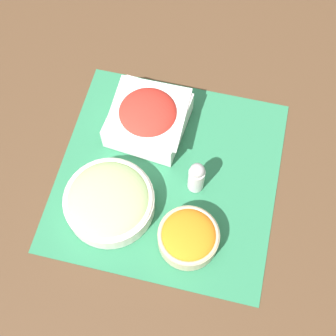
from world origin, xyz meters
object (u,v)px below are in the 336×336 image
at_px(tomato_bowl, 148,118).
at_px(carrot_bowl, 188,237).
at_px(pepper_shaker, 196,177).
at_px(cucumber_bowl, 109,201).

height_order(tomato_bowl, carrot_bowl, tomato_bowl).
bearing_deg(pepper_shaker, carrot_bowl, 94.83).
bearing_deg(pepper_shaker, cucumber_bowl, 28.13).
height_order(tomato_bowl, pepper_shaker, pepper_shaker).
height_order(cucumber_bowl, pepper_shaker, pepper_shaker).
bearing_deg(tomato_bowl, carrot_bowl, 120.67).
height_order(tomato_bowl, cucumber_bowl, tomato_bowl).
bearing_deg(carrot_bowl, tomato_bowl, -59.33).
bearing_deg(carrot_bowl, pepper_shaker, -85.17).
bearing_deg(tomato_bowl, pepper_shaker, 138.55).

